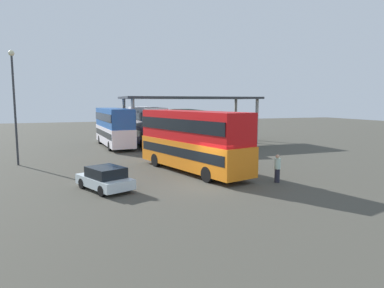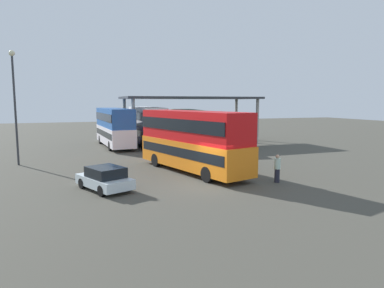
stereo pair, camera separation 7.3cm
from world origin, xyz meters
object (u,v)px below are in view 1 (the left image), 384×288
object	(u,v)px
parked_hatchback	(105,178)
pedestrian_waiting	(277,168)
lamppost_tall	(14,95)
double_decker_far_right	(187,126)
double_decker_near_canopy	(114,126)
double_decker_mid_row	(146,124)
double_decker_main	(192,139)

from	to	relation	value
parked_hatchback	pedestrian_waiting	bearing A→B (deg)	-122.49
lamppost_tall	double_decker_far_right	bearing A→B (deg)	22.10
double_decker_near_canopy	parked_hatchback	bearing A→B (deg)	167.61
parked_hatchback	lamppost_tall	distance (m)	12.70
double_decker_far_right	parked_hatchback	bearing A→B (deg)	156.06
double_decker_mid_row	double_decker_far_right	bearing A→B (deg)	-124.35
double_decker_main	double_decker_mid_row	size ratio (longest dim) A/B	0.96
parked_hatchback	double_decker_far_right	xyz separation A→B (m)	(10.81, 16.98, 1.57)
parked_hatchback	double_decker_far_right	bearing A→B (deg)	-55.56
lamppost_tall	pedestrian_waiting	size ratio (longest dim) A/B	5.07
parked_hatchback	double_decker_near_canopy	xyz separation A→B (m)	(2.98, 19.16, 1.65)
pedestrian_waiting	double_decker_main	bearing A→B (deg)	-84.01
parked_hatchback	pedestrian_waiting	distance (m)	10.42
double_decker_main	lamppost_tall	xyz separation A→B (m)	(-12.07, 7.09, 3.12)
double_decker_near_canopy	double_decker_far_right	distance (m)	8.13
double_decker_main	double_decker_mid_row	distance (m)	16.68
parked_hatchback	lamppost_tall	world-z (taller)	lamppost_tall
pedestrian_waiting	double_decker_mid_row	bearing A→B (deg)	-112.99
double_decker_main	double_decker_far_right	bearing A→B (deg)	-33.05
lamppost_tall	double_decker_main	bearing A→B (deg)	-30.42
double_decker_far_right	pedestrian_waiting	distance (m)	18.74
double_decker_main	double_decker_mid_row	xyz separation A→B (m)	(0.34, 16.67, 0.00)
parked_hatchback	double_decker_near_canopy	world-z (taller)	double_decker_near_canopy
parked_hatchback	double_decker_far_right	distance (m)	20.19
double_decker_mid_row	pedestrian_waiting	distance (m)	21.92
double_decker_main	pedestrian_waiting	world-z (taller)	double_decker_main
double_decker_main	parked_hatchback	bearing A→B (deg)	101.25
double_decker_mid_row	double_decker_near_canopy	bearing A→B (deg)	101.82
lamppost_tall	double_decker_mid_row	bearing A→B (deg)	37.68
double_decker_main	lamppost_tall	size ratio (longest dim) A/B	1.21
double_decker_near_canopy	pedestrian_waiting	xyz separation A→B (m)	(7.30, -20.86, -1.45)
double_decker_main	parked_hatchback	distance (m)	7.36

